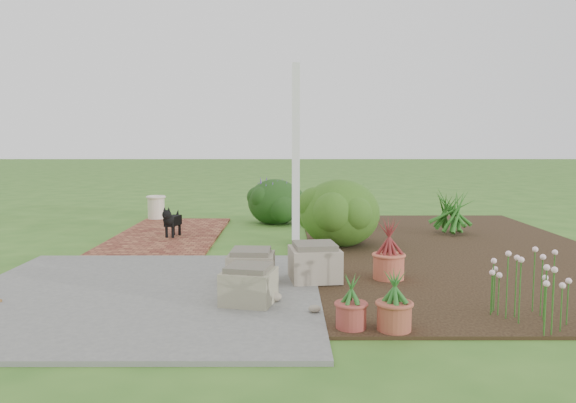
{
  "coord_description": "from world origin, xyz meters",
  "views": [
    {
      "loc": [
        0.18,
        -7.14,
        1.52
      ],
      "look_at": [
        0.2,
        0.4,
        0.7
      ],
      "focal_mm": 35.0,
      "sensor_mm": 36.0,
      "label": 1
    }
  ],
  "objects_px": {
    "black_dog": "(172,220)",
    "cream_ceramic_urn": "(156,208)",
    "stone_trough_near": "(249,286)",
    "evergreen_shrub": "(340,211)"
  },
  "relations": [
    {
      "from": "black_dog",
      "to": "cream_ceramic_urn",
      "type": "relative_size",
      "value": 1.19
    },
    {
      "from": "stone_trough_near",
      "to": "cream_ceramic_urn",
      "type": "distance_m",
      "value": 6.0
    },
    {
      "from": "stone_trough_near",
      "to": "black_dog",
      "type": "relative_size",
      "value": 0.9
    },
    {
      "from": "black_dog",
      "to": "cream_ceramic_urn",
      "type": "height_order",
      "value": "black_dog"
    },
    {
      "from": "evergreen_shrub",
      "to": "cream_ceramic_urn",
      "type": "bearing_deg",
      "value": 140.72
    },
    {
      "from": "black_dog",
      "to": "evergreen_shrub",
      "type": "distance_m",
      "value": 2.62
    },
    {
      "from": "stone_trough_near",
      "to": "cream_ceramic_urn",
      "type": "xyz_separation_m",
      "value": [
        -2.14,
        5.6,
        0.06
      ]
    },
    {
      "from": "stone_trough_near",
      "to": "evergreen_shrub",
      "type": "xyz_separation_m",
      "value": [
        1.11,
        2.94,
        0.32
      ]
    },
    {
      "from": "black_dog",
      "to": "evergreen_shrub",
      "type": "bearing_deg",
      "value": 0.36
    },
    {
      "from": "stone_trough_near",
      "to": "black_dog",
      "type": "distance_m",
      "value": 3.83
    }
  ]
}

